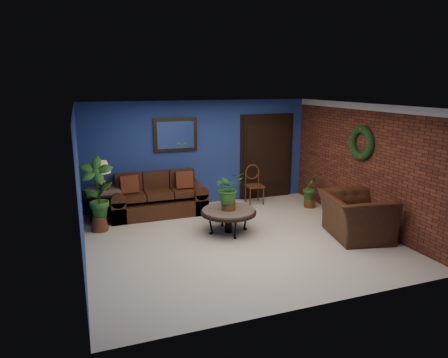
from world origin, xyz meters
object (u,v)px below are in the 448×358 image
object	(u,v)px
sofa	(157,200)
table_lamp	(102,172)
end_table	(104,197)
armchair	(355,216)
side_chair	(254,182)
coffee_table	(228,212)

from	to	relation	value
sofa	table_lamp	bearing A→B (deg)	-178.54
end_table	armchair	size ratio (longest dim) A/B	0.57
sofa	end_table	distance (m)	1.17
side_chair	coffee_table	bearing A→B (deg)	-123.81
end_table	table_lamp	xyz separation A→B (m)	(-0.00, 0.00, 0.54)
coffee_table	table_lamp	xyz separation A→B (m)	(-2.25, 1.62, 0.65)
coffee_table	side_chair	distance (m)	2.13
coffee_table	armchair	bearing A→B (deg)	-25.37
coffee_table	side_chair	size ratio (longest dim) A/B	1.17
coffee_table	side_chair	world-z (taller)	side_chair
side_chair	armchair	world-z (taller)	side_chair
coffee_table	armchair	distance (m)	2.43
coffee_table	armchair	world-z (taller)	armchair
sofa	side_chair	size ratio (longest dim) A/B	2.24
coffee_table	table_lamp	world-z (taller)	table_lamp
coffee_table	end_table	xyz separation A→B (m)	(-2.25, 1.62, 0.10)
sofa	coffee_table	world-z (taller)	sofa
sofa	end_table	world-z (taller)	sofa
end_table	armchair	xyz separation A→B (m)	(4.45, -2.66, -0.10)
side_chair	sofa	bearing A→B (deg)	-175.46
table_lamp	side_chair	xyz separation A→B (m)	(3.54, 0.07, -0.53)
end_table	armchair	distance (m)	5.19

